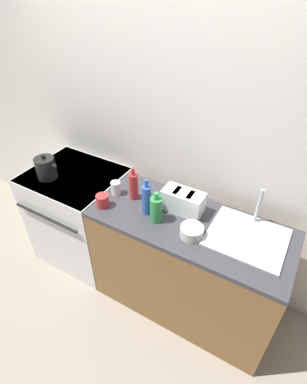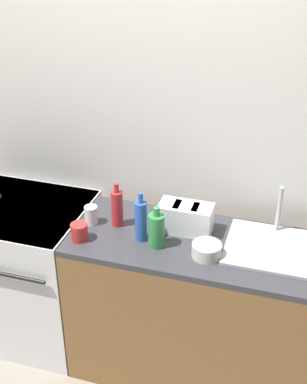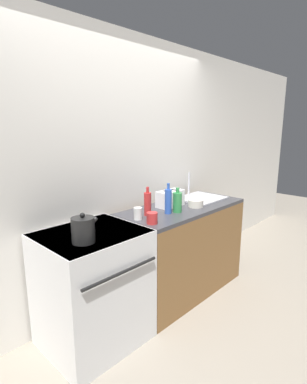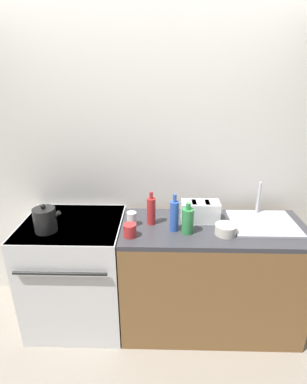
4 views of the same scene
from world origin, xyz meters
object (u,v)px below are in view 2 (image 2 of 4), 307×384
at_px(bottle_green, 156,230).
at_px(bowl, 207,250).
at_px(bottle_blue, 141,220).
at_px(stove, 28,269).
at_px(toaster, 186,218).
at_px(bottle_red, 117,208).
at_px(cup_white, 91,215).
at_px(cup_red, 79,232).

relative_size(bottle_green, bowl, 1.53).
bearing_deg(bottle_blue, bottle_green, -18.85).
bearing_deg(bottle_green, stove, 171.66).
xyz_separation_m(toaster, bottle_red, (-0.38, -0.05, 0.03)).
bearing_deg(toaster, bottle_red, -171.88).
height_order(cup_white, cup_red, cup_white).
bearing_deg(cup_white, bottle_green, -13.98).
height_order(stove, bottle_red, bottle_red).
distance_m(cup_red, bowl, 0.69).
distance_m(stove, cup_red, 0.72).
bearing_deg(bowl, toaster, 129.00).
distance_m(toaster, cup_red, 0.58).
bearing_deg(bottle_blue, cup_white, 167.52).
bearing_deg(bowl, cup_red, -175.79).
xyz_separation_m(bottle_red, cup_red, (-0.15, -0.20, -0.06)).
bearing_deg(cup_white, toaster, 8.81).
bearing_deg(toaster, bowl, -51.00).
distance_m(bottle_red, cup_red, 0.25).
bearing_deg(bottle_red, bottle_blue, -29.81).
height_order(bottle_green, cup_white, bottle_green).
bearing_deg(cup_white, stove, 176.70).
xyz_separation_m(bottle_red, bottle_green, (0.27, -0.13, -0.01)).
height_order(bottle_blue, bottle_green, bottle_blue).
bearing_deg(bottle_red, bottle_green, -26.11).
bearing_deg(bottle_green, cup_white, 166.02).
distance_m(stove, bottle_green, 1.06).
bearing_deg(stove, bottle_red, 0.02).
xyz_separation_m(stove, bottle_green, (0.89, -0.13, 0.56)).
distance_m(toaster, bowl, 0.26).
bearing_deg(bowl, bottle_red, 164.95).
bearing_deg(bottle_green, toaster, 58.65).
height_order(bottle_green, bowl, bottle_green).
bearing_deg(stove, cup_white, -3.30).
relative_size(toaster, bottle_blue, 1.02).
relative_size(stove, bottle_green, 4.01).
bearing_deg(bottle_blue, toaster, 36.24).
xyz_separation_m(toaster, bowl, (0.16, -0.20, -0.05)).
relative_size(cup_red, bowl, 0.62).
relative_size(cup_white, cup_red, 1.11).
bearing_deg(bottle_green, bottle_blue, 161.15).
height_order(bottle_blue, cup_red, bottle_blue).
relative_size(bottle_blue, cup_red, 3.00).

